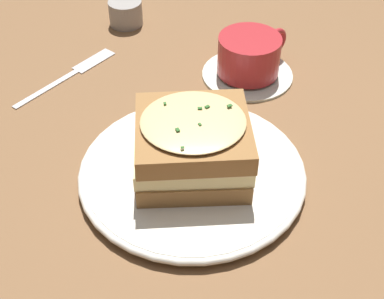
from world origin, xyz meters
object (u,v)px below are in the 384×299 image
dinner_plate (192,173)px  sandwich (192,146)px  condiment_pot (126,13)px  teacup_with_saucer (249,58)px  fork (77,70)px

dinner_plate → sandwich: (-0.00, -0.00, 0.04)m
dinner_plate → condiment_pot: 0.38m
teacup_with_saucer → condiment_pot: (0.13, 0.21, -0.01)m
sandwich → condiment_pot: bearing=22.8°
sandwich → teacup_with_saucer: sandwich is taller
dinner_plate → teacup_with_saucer: (0.22, -0.06, 0.02)m
sandwich → condiment_pot: size_ratio=2.61×
condiment_pot → dinner_plate: bearing=-157.2°
dinner_plate → condiment_pot: condiment_pot is taller
dinner_plate → sandwich: sandwich is taller
teacup_with_saucer → condiment_pot: teacup_with_saucer is taller
fork → condiment_pot: condiment_pot is taller
teacup_with_saucer → fork: size_ratio=0.82×
teacup_with_saucer → sandwich: bearing=-151.7°
teacup_with_saucer → condiment_pot: 0.24m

